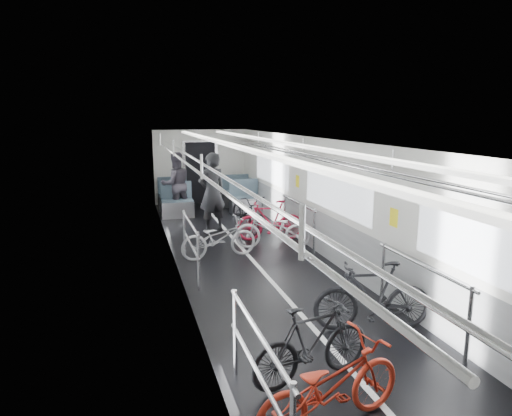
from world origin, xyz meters
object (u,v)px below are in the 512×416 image
at_px(bike_left_far, 219,238).
at_px(bike_right_near, 372,296).
at_px(bike_right_far, 270,221).
at_px(person_standing, 212,193).
at_px(bike_right_mid, 273,230).
at_px(bike_left_near, 330,386).
at_px(bike_aisle, 246,212).
at_px(person_seated, 176,184).
at_px(bike_left_mid, 312,343).

bearing_deg(bike_left_far, bike_right_near, -167.13).
relative_size(bike_right_far, person_standing, 0.79).
bearing_deg(bike_right_mid, bike_right_near, 17.75).
bearing_deg(bike_left_near, bike_aisle, -22.78).
relative_size(bike_right_far, person_seated, 0.85).
bearing_deg(bike_left_near, bike_right_far, -26.88).
height_order(bike_left_mid, bike_right_far, bike_right_far).
height_order(bike_left_near, person_seated, person_seated).
bearing_deg(bike_right_far, bike_right_mid, -5.27).
bearing_deg(bike_left_mid, person_standing, -13.00).
distance_m(bike_right_mid, bike_aisle, 1.74).
xyz_separation_m(bike_left_near, bike_right_near, (1.39, 1.67, 0.05)).
bearing_deg(bike_left_near, bike_left_far, -14.46).
relative_size(bike_right_near, bike_aisle, 0.91).
distance_m(bike_aisle, person_standing, 0.98).
height_order(bike_right_near, bike_right_far, bike_right_near).
relative_size(bike_right_near, bike_right_mid, 0.98).
height_order(bike_left_far, bike_right_near, bike_right_near).
relative_size(bike_left_mid, bike_aisle, 0.84).
bearing_deg(bike_left_near, bike_left_mid, -24.49).
distance_m(bike_right_near, person_standing, 5.96).
relative_size(bike_left_far, bike_right_mid, 0.97).
bearing_deg(bike_right_near, bike_left_mid, -41.41).
xyz_separation_m(bike_left_far, person_seated, (-0.38, 4.29, 0.50)).
relative_size(bike_left_near, bike_right_far, 1.04).
bearing_deg(bike_right_far, person_seated, -143.49).
distance_m(bike_right_near, bike_right_far, 4.67).
distance_m(bike_aisle, person_seated, 2.72).
height_order(bike_right_mid, bike_right_far, bike_right_far).
bearing_deg(bike_right_near, bike_right_mid, -166.02).
height_order(bike_left_mid, bike_aisle, bike_aisle).
bearing_deg(bike_right_mid, person_seated, -141.37).
height_order(bike_left_near, person_standing, person_standing).
relative_size(bike_left_far, bike_right_far, 1.01).
bearing_deg(bike_left_far, bike_aisle, -35.43).
xyz_separation_m(bike_left_far, bike_aisle, (1.10, 2.05, 0.05)).
height_order(bike_left_mid, bike_right_mid, bike_left_mid).
relative_size(bike_left_near, person_seated, 0.89).
bearing_deg(bike_right_mid, bike_left_mid, 3.17).
relative_size(bike_left_near, bike_left_mid, 1.10).
relative_size(bike_right_near, person_standing, 0.81).
relative_size(bike_right_mid, bike_right_far, 1.04).
height_order(bike_left_near, bike_right_far, bike_right_far).
relative_size(bike_aisle, person_seated, 0.96).
xyz_separation_m(bike_right_mid, bike_aisle, (-0.15, 1.73, 0.04)).
bearing_deg(bike_left_near, person_seated, -12.00).
xyz_separation_m(bike_left_mid, bike_right_far, (1.30, 5.58, 0.02)).
bearing_deg(person_standing, bike_left_mid, 70.02).
bearing_deg(person_seated, bike_left_near, 81.55).
relative_size(bike_left_near, bike_left_far, 1.03).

